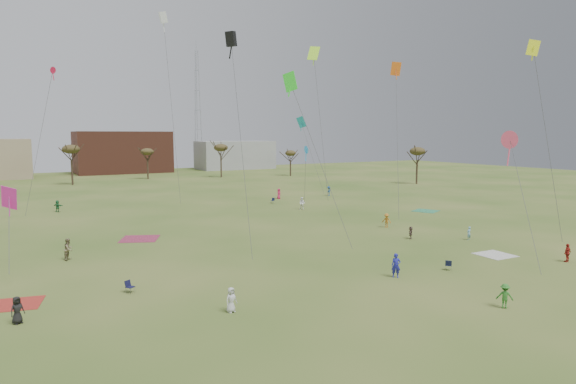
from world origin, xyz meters
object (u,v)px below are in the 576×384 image
flyer_near_left (231,300)px  camp_chair_center (448,267)px  camp_chair_right (273,202)px  camp_chair_left (130,289)px  spectator_fore_a (567,253)px  radio_tower (197,110)px  flyer_near_right (396,266)px  flyer_near_center (505,296)px

flyer_near_left → camp_chair_center: size_ratio=1.84×
flyer_near_left → camp_chair_right: bearing=44.0°
camp_chair_left → camp_chair_right: size_ratio=1.00×
spectator_fore_a → camp_chair_center: (-11.10, 3.26, -0.55)m
radio_tower → flyer_near_right: bearing=-102.4°
camp_chair_center → flyer_near_left: bearing=47.1°
flyer_near_center → radio_tower: bearing=-53.2°
flyer_near_right → spectator_fore_a: size_ratio=1.17×
flyer_near_right → camp_chair_center: 5.25m
flyer_near_right → camp_chair_right: flyer_near_right is taller
flyer_near_right → spectator_fore_a: 16.71m
camp_chair_center → camp_chair_right: size_ratio=1.00×
radio_tower → spectator_fore_a: bearing=-95.1°
flyer_near_left → flyer_near_center: flyer_near_center is taller
spectator_fore_a → flyer_near_center: bearing=13.9°
camp_chair_center → radio_tower: (22.62, 126.76, 18.95)m
camp_chair_center → flyer_near_right: bearing=40.8°
flyer_near_right → radio_tower: size_ratio=0.05×
flyer_near_center → camp_chair_center: 8.88m
spectator_fore_a → camp_chair_left: bearing=-20.2°
flyer_near_right → flyer_near_center: bearing=-41.8°
camp_chair_center → radio_tower: radio_tower is taller
flyer_near_right → camp_chair_left: flyer_near_right is taller
camp_chair_center → flyer_near_center: bearing=112.1°
spectator_fore_a → radio_tower: radio_tower is taller
camp_chair_left → radio_tower: radio_tower is taller
flyer_near_right → camp_chair_right: 43.03m
camp_chair_left → camp_chair_center: same height
flyer_near_right → spectator_fore_a: (16.27, -3.81, -0.14)m
flyer_near_center → flyer_near_right: flyer_near_right is taller
camp_chair_right → flyer_near_right: bearing=-44.9°
flyer_near_center → camp_chair_center: flyer_near_center is taller
flyer_near_left → flyer_near_right: 14.14m
flyer_near_center → flyer_near_right: 8.72m
camp_chair_right → radio_tower: size_ratio=0.02×
spectator_fore_a → camp_chair_right: bearing=-87.3°
camp_chair_left → radio_tower: 129.96m
camp_chair_left → camp_chair_center: size_ratio=1.00×
flyer_near_center → camp_chair_left: flyer_near_center is taller
camp_chair_right → spectator_fore_a: bearing=-23.5°
radio_tower → camp_chair_center: bearing=-100.1°
flyer_near_left → camp_chair_center: (19.29, 0.09, -0.54)m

